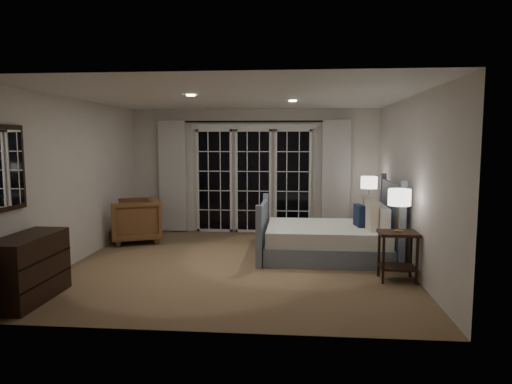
# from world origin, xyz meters

# --- Properties ---
(floor) EXTENTS (5.00, 5.00, 0.00)m
(floor) POSITION_xyz_m (0.00, 0.00, 0.00)
(floor) COLOR olive
(floor) RESTS_ON ground
(ceiling) EXTENTS (5.00, 5.00, 0.00)m
(ceiling) POSITION_xyz_m (0.00, 0.00, 2.50)
(ceiling) COLOR white
(ceiling) RESTS_ON wall_back
(wall_left) EXTENTS (0.02, 5.00, 2.50)m
(wall_left) POSITION_xyz_m (-2.50, 0.00, 1.25)
(wall_left) COLOR silver
(wall_left) RESTS_ON floor
(wall_right) EXTENTS (0.02, 5.00, 2.50)m
(wall_right) POSITION_xyz_m (2.50, 0.00, 1.25)
(wall_right) COLOR silver
(wall_right) RESTS_ON floor
(wall_back) EXTENTS (5.00, 0.02, 2.50)m
(wall_back) POSITION_xyz_m (0.00, 2.50, 1.25)
(wall_back) COLOR silver
(wall_back) RESTS_ON floor
(wall_front) EXTENTS (5.00, 0.02, 2.50)m
(wall_front) POSITION_xyz_m (0.00, -2.50, 1.25)
(wall_front) COLOR silver
(wall_front) RESTS_ON floor
(french_doors) EXTENTS (2.50, 0.04, 2.20)m
(french_doors) POSITION_xyz_m (0.00, 2.46, 1.09)
(french_doors) COLOR black
(french_doors) RESTS_ON wall_back
(curtain_rod) EXTENTS (3.50, 0.03, 0.03)m
(curtain_rod) POSITION_xyz_m (0.00, 2.40, 2.25)
(curtain_rod) COLOR black
(curtain_rod) RESTS_ON wall_back
(curtain_left) EXTENTS (0.55, 0.10, 2.25)m
(curtain_left) POSITION_xyz_m (-1.65, 2.38, 1.15)
(curtain_left) COLOR silver
(curtain_left) RESTS_ON curtain_rod
(curtain_right) EXTENTS (0.55, 0.10, 2.25)m
(curtain_right) POSITION_xyz_m (1.65, 2.38, 1.15)
(curtain_right) COLOR silver
(curtain_right) RESTS_ON curtain_rod
(downlight_a) EXTENTS (0.12, 0.12, 0.01)m
(downlight_a) POSITION_xyz_m (0.80, 0.60, 2.49)
(downlight_a) COLOR white
(downlight_a) RESTS_ON ceiling
(downlight_b) EXTENTS (0.12, 0.12, 0.01)m
(downlight_b) POSITION_xyz_m (-0.60, -0.40, 2.49)
(downlight_b) COLOR white
(downlight_b) RESTS_ON ceiling
(bed) EXTENTS (2.10, 1.50, 1.22)m
(bed) POSITION_xyz_m (1.42, 0.54, 0.31)
(bed) COLOR gray
(bed) RESTS_ON floor
(nightstand_left) EXTENTS (0.51, 0.41, 0.66)m
(nightstand_left) POSITION_xyz_m (2.22, -0.62, 0.44)
(nightstand_left) COLOR black
(nightstand_left) RESTS_ON floor
(nightstand_right) EXTENTS (0.48, 0.39, 0.63)m
(nightstand_right) POSITION_xyz_m (2.21, 1.81, 0.41)
(nightstand_right) COLOR black
(nightstand_right) RESTS_ON floor
(lamp_left) EXTENTS (0.30, 0.30, 0.57)m
(lamp_left) POSITION_xyz_m (2.22, -0.62, 1.12)
(lamp_left) COLOR #B58048
(lamp_left) RESTS_ON nightstand_left
(lamp_right) EXTENTS (0.30, 0.30, 0.58)m
(lamp_right) POSITION_xyz_m (2.21, 1.81, 1.09)
(lamp_right) COLOR #B58048
(lamp_right) RESTS_ON nightstand_right
(armchair) EXTENTS (1.15, 1.14, 0.81)m
(armchair) POSITION_xyz_m (-2.10, 1.38, 0.40)
(armchair) COLOR brown
(armchair) RESTS_ON floor
(dresser) EXTENTS (0.47, 1.09, 0.78)m
(dresser) POSITION_xyz_m (-2.23, -1.80, 0.39)
(dresser) COLOR black
(dresser) RESTS_ON floor
(mirror) EXTENTS (0.05, 0.85, 1.00)m
(mirror) POSITION_xyz_m (-2.47, -1.80, 1.55)
(mirror) COLOR black
(mirror) RESTS_ON wall_left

